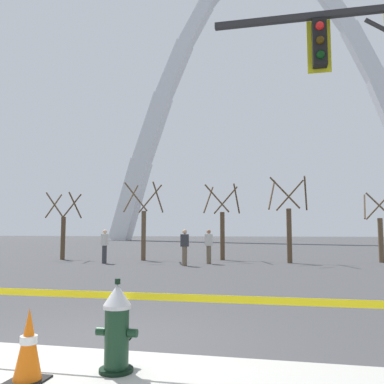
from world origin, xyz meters
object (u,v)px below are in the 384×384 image
(fire_hydrant, at_px, (117,328))
(traffic_cone_mid_sidewalk, at_px, (28,346))
(pedestrian_standing_center, at_px, (105,246))
(pedestrian_walking_right, at_px, (185,247))
(monument_arch, at_px, (265,110))
(pedestrian_walking_left, at_px, (209,246))

(fire_hydrant, height_order, traffic_cone_mid_sidewalk, fire_hydrant)
(traffic_cone_mid_sidewalk, relative_size, pedestrian_standing_center, 0.46)
(traffic_cone_mid_sidewalk, bearing_deg, fire_hydrant, 31.50)
(pedestrian_walking_right, bearing_deg, monument_arch, 87.87)
(pedestrian_walking_left, bearing_deg, monument_arch, 88.84)
(pedestrian_walking_left, distance_m, pedestrian_walking_right, 1.57)
(fire_hydrant, relative_size, monument_arch, 0.02)
(fire_hydrant, distance_m, pedestrian_standing_center, 15.49)
(fire_hydrant, xyz_separation_m, pedestrian_walking_left, (-1.63, 14.87, 0.35))
(traffic_cone_mid_sidewalk, xyz_separation_m, pedestrian_walking_right, (-1.72, 14.01, 0.46))
(monument_arch, bearing_deg, pedestrian_standing_center, -96.90)
(traffic_cone_mid_sidewalk, distance_m, monument_arch, 66.01)
(traffic_cone_mid_sidewalk, bearing_deg, pedestrian_walking_left, 93.25)
(pedestrian_standing_center, xyz_separation_m, pedestrian_walking_right, (4.02, -0.51, 0.00))
(monument_arch, relative_size, pedestrian_standing_center, 33.01)
(traffic_cone_mid_sidewalk, distance_m, pedestrian_walking_left, 15.36)
(pedestrian_walking_left, height_order, pedestrian_walking_right, same)
(pedestrian_standing_center, height_order, pedestrian_walking_right, same)
(pedestrian_walking_left, bearing_deg, traffic_cone_mid_sidewalk, -86.75)
(fire_hydrant, relative_size, pedestrian_walking_right, 0.62)
(traffic_cone_mid_sidewalk, relative_size, pedestrian_walking_right, 0.46)
(traffic_cone_mid_sidewalk, xyz_separation_m, pedestrian_standing_center, (-5.74, 14.52, 0.46))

